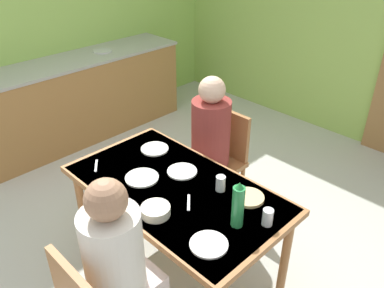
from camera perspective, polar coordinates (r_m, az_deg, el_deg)
name	(u,v)px	position (r m, az deg, el deg)	size (l,w,h in m)	color
ground_plane	(161,226)	(3.30, -4.47, -11.82)	(6.63, 6.63, 0.00)	#B6B7AD
wall_back	(343,1)	(4.57, 21.12, 18.87)	(4.51, 0.10, 2.89)	#96BE57
kitchen_counter	(80,98)	(4.56, -15.96, 6.49)	(0.61, 2.41, 0.91)	olive
dining_table	(175,196)	(2.53, -2.43, -7.58)	(1.44, 0.80, 0.73)	#A1683B
chair_far_diner	(220,156)	(3.22, 4.12, -1.79)	(0.40, 0.40, 0.87)	#A1683B
person_near_diner	(116,253)	(2.02, -10.99, -15.30)	(0.30, 0.37, 0.77)	silver
person_far_diner	(210,132)	(2.99, 2.58, 1.82)	(0.30, 0.37, 0.77)	maroon
water_bottle_green_near	(238,206)	(2.14, 6.70, -8.87)	(0.07, 0.07, 0.29)	#298545
serving_bowl_center	(156,211)	(2.27, -5.31, -9.62)	(0.17, 0.17, 0.06)	#EEE7CE
dinner_plate_near_left	(182,171)	(2.61, -1.45, -4.00)	(0.20, 0.20, 0.01)	white
dinner_plate_near_right	(155,149)	(2.87, -5.45, -0.71)	(0.20, 0.20, 0.01)	white
dinner_plate_far_center	(142,178)	(2.57, -7.30, -4.88)	(0.22, 0.22, 0.01)	white
dinner_plate_far_side	(209,244)	(2.10, 2.46, -14.37)	(0.20, 0.20, 0.01)	white
drinking_glass_by_near_diner	(221,183)	(2.43, 4.18, -5.74)	(0.06, 0.06, 0.10)	silver
drinking_glass_by_far_diner	(268,217)	(2.22, 10.95, -10.41)	(0.06, 0.06, 0.10)	silver
bread_plate_sliced	(248,197)	(2.40, 8.21, -7.70)	(0.19, 0.19, 0.02)	#DBB77A
cutlery_knife_near	(189,202)	(2.35, -0.49, -8.50)	(0.15, 0.02, 0.00)	silver
cutlery_fork_near	(96,166)	(2.75, -13.77, -3.07)	(0.15, 0.02, 0.00)	silver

